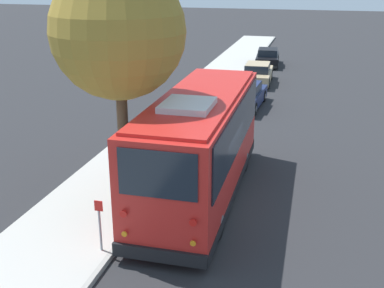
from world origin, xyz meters
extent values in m
plane|color=#28282B|center=(0.00, 0.00, 0.00)|extent=(160.00, 160.00, 0.00)
cube|color=#B2AFA8|center=(0.00, 3.54, 0.07)|extent=(80.00, 3.25, 0.15)
cube|color=#9D9A94|center=(0.00, 1.85, 0.07)|extent=(80.00, 0.14, 0.15)
cube|color=red|center=(0.65, 0.49, 1.78)|extent=(8.50, 2.45, 3.05)
cube|color=black|center=(0.65, 0.49, 0.40)|extent=(8.54, 2.50, 0.28)
cube|color=black|center=(0.65, 0.49, 2.46)|extent=(7.80, 2.53, 1.47)
cube|color=black|center=(4.91, 0.52, 2.46)|extent=(0.05, 2.09, 1.54)
cube|color=black|center=(-3.61, 0.46, 2.57)|extent=(0.05, 1.92, 1.17)
cube|color=black|center=(4.91, 0.52, 3.17)|extent=(0.05, 1.72, 0.22)
cube|color=red|center=(0.65, 0.49, 3.35)|extent=(7.98, 2.23, 0.10)
cube|color=silver|center=(-0.86, 0.48, 3.47)|extent=(1.57, 1.37, 0.20)
cube|color=black|center=(4.93, 0.52, 0.44)|extent=(0.12, 2.41, 0.36)
cube|color=black|center=(-3.63, 0.46, 0.44)|extent=(0.12, 2.41, 0.36)
cylinder|color=red|center=(-3.68, 1.32, 1.48)|extent=(0.03, 0.18, 0.18)
cylinder|color=orange|center=(-3.68, 1.32, 0.93)|extent=(0.03, 0.14, 0.14)
cylinder|color=red|center=(-3.67, -0.40, 1.48)|extent=(0.03, 0.18, 0.18)
cylinder|color=orange|center=(-3.67, -0.40, 0.93)|extent=(0.03, 0.14, 0.14)
cube|color=white|center=(4.97, 1.32, 0.61)|extent=(0.04, 0.32, 0.18)
cube|color=white|center=(4.98, -0.27, 0.61)|extent=(0.04, 0.32, 0.18)
cube|color=black|center=(4.62, 1.87, 2.75)|extent=(0.06, 0.10, 0.24)
cylinder|color=black|center=(3.15, 1.55, 0.47)|extent=(0.94, 0.31, 0.94)
cylinder|color=slate|center=(3.15, 1.55, 0.47)|extent=(0.42, 0.32, 0.42)
cylinder|color=black|center=(3.17, -0.53, 0.47)|extent=(0.94, 0.31, 0.94)
cylinder|color=slate|center=(3.17, -0.53, 0.47)|extent=(0.42, 0.32, 0.42)
cylinder|color=black|center=(-1.74, 1.51, 0.47)|extent=(0.94, 0.31, 0.94)
cylinder|color=slate|center=(-1.74, 1.51, 0.47)|extent=(0.42, 0.32, 0.42)
cylinder|color=black|center=(-1.72, -0.57, 0.47)|extent=(0.94, 0.31, 0.94)
cylinder|color=slate|center=(-1.72, -0.57, 0.47)|extent=(0.42, 0.32, 0.42)
cube|color=#19234C|center=(11.79, 0.73, 0.48)|extent=(4.41, 1.91, 0.64)
cube|color=black|center=(11.68, 0.74, 1.05)|extent=(2.12, 1.57, 0.48)
cube|color=#19234C|center=(11.68, 0.74, 1.29)|extent=(2.04, 1.53, 0.05)
cube|color=black|center=(13.97, 0.62, 0.26)|extent=(0.16, 1.64, 0.20)
cube|color=black|center=(9.61, 0.84, 0.26)|extent=(0.16, 1.64, 0.20)
cylinder|color=black|center=(13.19, 1.43, 0.33)|extent=(0.66, 0.23, 0.66)
cylinder|color=slate|center=(13.19, 1.43, 0.33)|extent=(0.31, 0.23, 0.29)
cylinder|color=black|center=(13.12, -0.11, 0.33)|extent=(0.66, 0.23, 0.66)
cylinder|color=slate|center=(13.12, -0.11, 0.33)|extent=(0.31, 0.23, 0.29)
cylinder|color=black|center=(10.46, 1.57, 0.33)|extent=(0.66, 0.23, 0.66)
cylinder|color=slate|center=(10.46, 1.57, 0.33)|extent=(0.31, 0.23, 0.29)
cylinder|color=black|center=(10.38, 0.03, 0.33)|extent=(0.66, 0.23, 0.66)
cylinder|color=slate|center=(10.38, 0.03, 0.33)|extent=(0.31, 0.23, 0.29)
cube|color=tan|center=(17.72, 0.83, 0.48)|extent=(4.39, 1.88, 0.64)
cube|color=black|center=(17.61, 0.83, 1.04)|extent=(2.10, 1.56, 0.48)
cube|color=tan|center=(17.61, 0.83, 1.28)|extent=(2.02, 1.52, 0.05)
cube|color=black|center=(19.91, 0.91, 0.26)|extent=(0.14, 1.67, 0.20)
cube|color=black|center=(15.53, 0.75, 0.26)|extent=(0.14, 1.67, 0.20)
cylinder|color=black|center=(19.06, 1.67, 0.33)|extent=(0.66, 0.22, 0.65)
cylinder|color=slate|center=(19.06, 1.67, 0.33)|extent=(0.30, 0.23, 0.29)
cylinder|color=black|center=(19.12, 0.10, 0.33)|extent=(0.66, 0.22, 0.65)
cylinder|color=slate|center=(19.12, 0.10, 0.33)|extent=(0.30, 0.23, 0.29)
cylinder|color=black|center=(16.33, 1.57, 0.33)|extent=(0.66, 0.22, 0.65)
cylinder|color=slate|center=(16.33, 1.57, 0.33)|extent=(0.30, 0.23, 0.29)
cylinder|color=black|center=(16.38, 0.00, 0.33)|extent=(0.66, 0.22, 0.65)
cylinder|color=slate|center=(16.38, 0.00, 0.33)|extent=(0.30, 0.23, 0.29)
cube|color=black|center=(24.09, 0.89, 0.47)|extent=(4.13, 1.94, 0.62)
cube|color=black|center=(23.98, 0.88, 1.02)|extent=(2.00, 1.56, 0.48)
cube|color=black|center=(23.98, 0.88, 1.26)|extent=(1.92, 1.52, 0.05)
cube|color=black|center=(26.11, 1.03, 0.26)|extent=(0.20, 1.60, 0.20)
cube|color=black|center=(22.06, 0.74, 0.26)|extent=(0.20, 1.60, 0.20)
cylinder|color=black|center=(25.30, 1.72, 0.32)|extent=(0.65, 0.25, 0.63)
cylinder|color=slate|center=(25.30, 1.72, 0.32)|extent=(0.30, 0.24, 0.28)
cylinder|color=black|center=(25.41, 0.23, 0.32)|extent=(0.65, 0.25, 0.63)
cylinder|color=slate|center=(25.41, 0.23, 0.32)|extent=(0.30, 0.24, 0.28)
cylinder|color=black|center=(22.77, 1.54, 0.32)|extent=(0.65, 0.25, 0.63)
cylinder|color=slate|center=(22.77, 1.54, 0.32)|extent=(0.30, 0.24, 0.28)
cylinder|color=black|center=(22.88, 0.05, 0.32)|extent=(0.65, 0.25, 0.63)
cylinder|color=slate|center=(22.88, 0.05, 0.32)|extent=(0.30, 0.24, 0.28)
cylinder|color=brown|center=(-0.32, 2.65, 2.06)|extent=(0.33, 0.33, 3.82)
sphere|color=olive|center=(-0.32, 2.65, 5.33)|extent=(3.87, 3.87, 3.87)
cylinder|color=gray|center=(-3.35, 2.12, 0.72)|extent=(0.06, 0.06, 1.13)
cube|color=red|center=(-3.35, 2.12, 1.42)|extent=(0.02, 0.22, 0.28)
cylinder|color=gray|center=(-1.99, 2.12, 0.69)|extent=(0.06, 0.06, 1.09)
camera|label=1|loc=(-13.15, -2.87, 6.98)|focal=45.00mm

